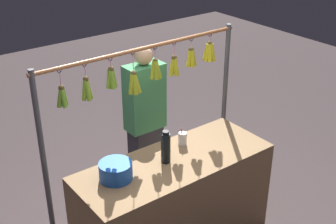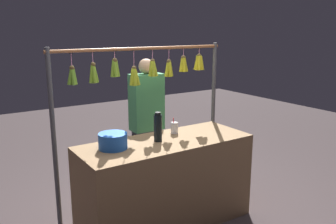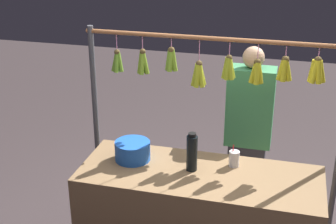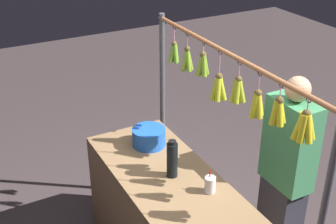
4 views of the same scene
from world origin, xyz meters
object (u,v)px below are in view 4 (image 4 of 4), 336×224
Objects in this scene: water_bottle at (172,159)px; drink_cup at (210,185)px; blue_bucket at (149,137)px; vendor_person at (285,179)px.

water_bottle is 1.73× the size of drink_cup.
blue_bucket is 0.74m from drink_cup.
blue_bucket is 0.16× the size of vendor_person.
vendor_person is at bearing -93.40° from drink_cup.
water_bottle is at bearing 67.31° from vendor_person.
water_bottle is 0.32m from drink_cup.
blue_bucket is at bearing 7.21° from drink_cup.
vendor_person is (-0.32, -0.76, -0.22)m from water_bottle.
drink_cup is (-0.28, -0.13, -0.08)m from water_bottle.
water_bottle is at bearing 174.96° from blue_bucket.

